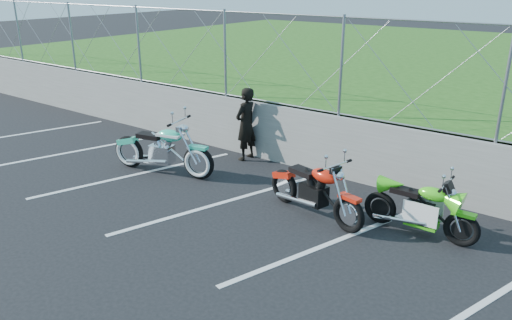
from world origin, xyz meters
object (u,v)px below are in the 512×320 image
Objects in this scene: sportbike_green at (422,211)px; person_standing at (246,124)px; naked_orange at (316,192)px; cruiser_turquoise at (164,151)px.

sportbike_green is 4.67m from person_standing.
sportbike_green is (1.69, 0.46, -0.04)m from naked_orange.
naked_orange reaches higher than sportbike_green.
person_standing is (-4.50, 1.17, 0.41)m from sportbike_green.
naked_orange is 3.27m from person_standing.
cruiser_turquoise is 1.13× the size of naked_orange.
naked_orange is at bearing -11.01° from cruiser_turquoise.
sportbike_green is at bearing 75.53° from person_standing.
naked_orange is at bearing -165.15° from sportbike_green.
person_standing is (0.85, 1.75, 0.34)m from cruiser_turquoise.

